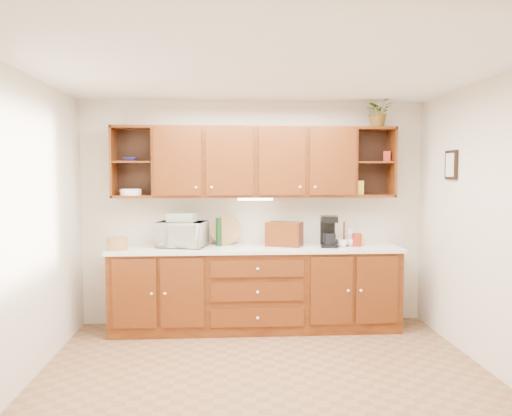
{
  "coord_description": "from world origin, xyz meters",
  "views": [
    {
      "loc": [
        -0.35,
        -4.1,
        1.77
      ],
      "look_at": [
        -0.02,
        1.15,
        1.4
      ],
      "focal_mm": 35.0,
      "sensor_mm": 36.0,
      "label": 1
    }
  ],
  "objects": [
    {
      "name": "plate_stack",
      "position": [
        -1.4,
        1.56,
        1.56
      ],
      "size": [
        0.3,
        0.3,
        0.07
      ],
      "primitive_type": "cylinder",
      "rotation": [
        0.0,
        0.0,
        -0.36
      ],
      "color": "white",
      "rests_on": "upper_cabinets"
    },
    {
      "name": "left_wall",
      "position": [
        -2.0,
        0.0,
        1.3
      ],
      "size": [
        0.0,
        3.5,
        3.5
      ],
      "primitive_type": "plane",
      "rotation": [
        1.57,
        0.0,
        1.57
      ],
      "color": "beige",
      "rests_on": "floor"
    },
    {
      "name": "ceiling",
      "position": [
        0.0,
        0.0,
        2.6
      ],
      "size": [
        4.0,
        4.0,
        0.0
      ],
      "primitive_type": "plane",
      "rotation": [
        3.14,
        0.0,
        0.0
      ],
      "color": "white",
      "rests_on": "back_wall"
    },
    {
      "name": "wine_bottle",
      "position": [
        -0.42,
        1.54,
        1.1
      ],
      "size": [
        0.07,
        0.07,
        0.32
      ],
      "primitive_type": "cylinder",
      "rotation": [
        0.0,
        0.0,
        0.08
      ],
      "color": "black",
      "rests_on": "countertop"
    },
    {
      "name": "floor",
      "position": [
        0.0,
        0.0,
        0.0
      ],
      "size": [
        4.0,
        4.0,
        0.0
      ],
      "primitive_type": "plane",
      "color": "brown",
      "rests_on": "ground"
    },
    {
      "name": "back_wall",
      "position": [
        0.0,
        1.75,
        1.3
      ],
      "size": [
        4.0,
        0.0,
        4.0
      ],
      "primitive_type": "plane",
      "rotation": [
        1.57,
        0.0,
        0.0
      ],
      "color": "beige",
      "rests_on": "floor"
    },
    {
      "name": "pantry_box_red",
      "position": [
        1.52,
        1.55,
        1.96
      ],
      "size": [
        0.1,
        0.09,
        0.12
      ],
      "primitive_type": "cube",
      "rotation": [
        0.0,
        0.0,
        -0.32
      ],
      "color": "maroon",
      "rests_on": "upper_cabinets"
    },
    {
      "name": "upper_cabinets",
      "position": [
        0.01,
        1.59,
        1.89
      ],
      "size": [
        3.2,
        0.33,
        0.8
      ],
      "color": "#3B1406",
      "rests_on": "back_wall"
    },
    {
      "name": "countertop",
      "position": [
        0.0,
        1.44,
        0.92
      ],
      "size": [
        3.24,
        0.64,
        0.04
      ],
      "primitive_type": "cube",
      "color": "silver",
      "rests_on": "base_cabinets"
    },
    {
      "name": "towel_stack",
      "position": [
        -0.82,
        1.48,
        1.27
      ],
      "size": [
        0.34,
        0.28,
        0.09
      ],
      "primitive_type": "cube",
      "rotation": [
        0.0,
        0.0,
        -0.24
      ],
      "color": "#C5BE5D",
      "rests_on": "microwave"
    },
    {
      "name": "framed_picture",
      "position": [
        1.98,
        0.9,
        1.85
      ],
      "size": [
        0.03,
        0.24,
        0.3
      ],
      "primitive_type": "cube",
      "color": "black",
      "rests_on": "right_wall"
    },
    {
      "name": "bowl_stack",
      "position": [
        -1.4,
        1.58,
        1.92
      ],
      "size": [
        0.18,
        0.18,
        0.04
      ],
      "primitive_type": "imported",
      "rotation": [
        0.0,
        0.0,
        -0.09
      ],
      "color": "navy",
      "rests_on": "upper_cabinets"
    },
    {
      "name": "wicker_basket",
      "position": [
        -1.5,
        1.31,
        1.01
      ],
      "size": [
        0.29,
        0.29,
        0.14
      ],
      "primitive_type": "cylinder",
      "rotation": [
        0.0,
        0.0,
        0.42
      ],
      "color": "#AB8247",
      "rests_on": "countertop"
    },
    {
      "name": "undercabinet_light",
      "position": [
        0.0,
        1.53,
        1.47
      ],
      "size": [
        0.4,
        0.05,
        0.02
      ],
      "primitive_type": "cube",
      "color": "white",
      "rests_on": "upper_cabinets"
    },
    {
      "name": "right_wall",
      "position": [
        2.0,
        0.0,
        1.3
      ],
      "size": [
        0.0,
        3.5,
        3.5
      ],
      "primitive_type": "plane",
      "rotation": [
        1.57,
        0.0,
        -1.57
      ],
      "color": "beige",
      "rests_on": "floor"
    },
    {
      "name": "coffee_maker",
      "position": [
        0.82,
        1.41,
        1.11
      ],
      "size": [
        0.22,
        0.27,
        0.35
      ],
      "rotation": [
        0.0,
        0.0,
        -0.17
      ],
      "color": "black",
      "rests_on": "countertop"
    },
    {
      "name": "pantry_box_yellow",
      "position": [
        1.2,
        1.56,
        1.6
      ],
      "size": [
        0.1,
        0.08,
        0.16
      ],
      "primitive_type": "cube",
      "rotation": [
        0.0,
        0.0,
        0.11
      ],
      "color": "yellow",
      "rests_on": "upper_cabinets"
    },
    {
      "name": "canister_red",
      "position": [
        1.15,
        1.42,
        1.01
      ],
      "size": [
        0.12,
        0.12,
        0.14
      ],
      "primitive_type": "cylinder",
      "rotation": [
        0.0,
        0.0,
        -0.09
      ],
      "color": "maroon",
      "rests_on": "countertop"
    },
    {
      "name": "woven_tray",
      "position": [
        -0.34,
        1.64,
        0.95
      ],
      "size": [
        0.35,
        0.11,
        0.34
      ],
      "primitive_type": "cylinder",
      "rotation": [
        1.36,
        0.0,
        0.06
      ],
      "color": "#AB8247",
      "rests_on": "countertop"
    },
    {
      "name": "microwave",
      "position": [
        -0.82,
        1.48,
        1.08
      ],
      "size": [
        0.59,
        0.46,
        0.29
      ],
      "primitive_type": "imported",
      "rotation": [
        0.0,
        0.0,
        -0.24
      ],
      "color": "beige",
      "rests_on": "countertop"
    },
    {
      "name": "mug_tree",
      "position": [
        1.0,
        1.44,
        0.98
      ],
      "size": [
        0.23,
        0.24,
        0.28
      ],
      "rotation": [
        0.0,
        0.0,
        0.11
      ],
      "color": "#3B1406",
      "rests_on": "countertop"
    },
    {
      "name": "bread_box",
      "position": [
        0.33,
        1.5,
        1.08
      ],
      "size": [
        0.45,
        0.37,
        0.27
      ],
      "primitive_type": "cube",
      "rotation": [
        0.0,
        0.0,
        -0.39
      ],
      "color": "#3B1406",
      "rests_on": "countertop"
    },
    {
      "name": "canister_yellow",
      "position": [
        1.2,
        1.49,
        0.99
      ],
      "size": [
        0.13,
        0.13,
        0.1
      ],
      "primitive_type": "cylinder",
      "rotation": [
        0.0,
        0.0,
        -0.39
      ],
      "color": "yellow",
      "rests_on": "countertop"
    },
    {
      "name": "potted_plant",
      "position": [
        1.41,
        1.54,
        2.46
      ],
      "size": [
        0.31,
        0.27,
        0.34
      ],
      "primitive_type": "imported",
      "rotation": [
        0.0,
        0.0,
        -0.02
      ],
      "color": "#999999",
      "rests_on": "upper_cabinets"
    },
    {
      "name": "base_cabinets",
      "position": [
        0.0,
        1.45,
        0.45
      ],
      "size": [
        3.2,
        0.6,
        0.9
      ],
      "primitive_type": "cube",
      "color": "#3B1406",
      "rests_on": "floor"
    },
    {
      "name": "canister_white",
      "position": [
        1.09,
        1.52,
        1.03
      ],
      "size": [
        0.08,
        0.08,
        0.19
      ],
      "primitive_type": "cylinder",
      "rotation": [
        0.0,
        0.0,
        0.0
      ],
      "color": "white",
      "rests_on": "countertop"
    }
  ]
}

